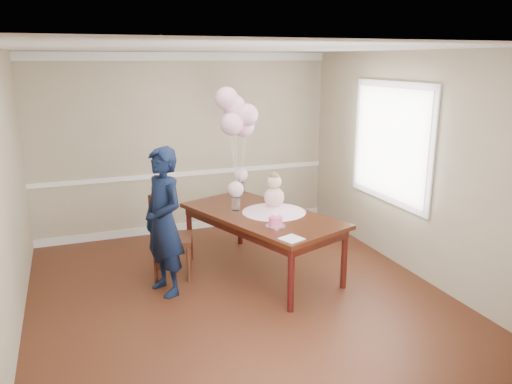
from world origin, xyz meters
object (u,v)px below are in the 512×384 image
(dining_table_top, at_px, (262,215))
(woman, at_px, (164,222))
(birthday_cake, at_px, (275,221))
(dining_chair_seat, at_px, (172,239))

(dining_table_top, distance_m, woman, 1.22)
(birthday_cake, bearing_deg, woman, 161.44)
(dining_chair_seat, bearing_deg, dining_table_top, -0.34)
(dining_chair_seat, relative_size, woman, 0.28)
(birthday_cake, distance_m, woman, 1.25)
(dining_table_top, xyz_separation_m, dining_chair_seat, (-1.06, 0.29, -0.27))
(birthday_cake, relative_size, woman, 0.09)
(dining_chair_seat, bearing_deg, birthday_cake, -22.91)
(dining_table_top, relative_size, birthday_cake, 13.33)
(birthday_cake, distance_m, dining_chair_seat, 1.35)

